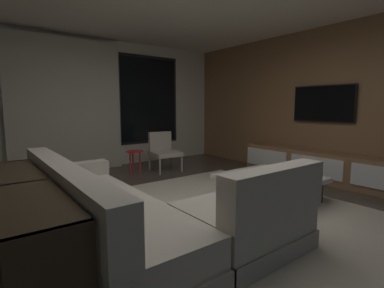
{
  "coord_description": "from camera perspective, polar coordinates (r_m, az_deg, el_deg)",
  "views": [
    {
      "loc": [
        -2.02,
        -2.43,
        1.31
      ],
      "look_at": [
        0.79,
        1.25,
        0.7
      ],
      "focal_mm": 26.88,
      "sensor_mm": 36.0,
      "label": 1
    }
  ],
  "objects": [
    {
      "name": "sectional_couch",
      "position": [
        2.77,
        -10.15,
        -14.1
      ],
      "size": [
        1.98,
        2.5,
        0.82
      ],
      "color": "#A49C8C",
      "rests_on": "floor"
    },
    {
      "name": "mounted_tv",
      "position": [
        5.65,
        24.56,
        7.28
      ],
      "size": [
        0.05,
        1.12,
        0.65
      ],
      "color": "black"
    },
    {
      "name": "back_wall_with_window",
      "position": [
        6.36,
        -19.53,
        7.42
      ],
      "size": [
        6.6,
        0.3,
        2.7
      ],
      "color": "silver",
      "rests_on": "floor"
    },
    {
      "name": "side_stool",
      "position": [
        5.63,
        -11.3,
        -2.17
      ],
      "size": [
        0.32,
        0.32,
        0.46
      ],
      "color": "red",
      "rests_on": "floor"
    },
    {
      "name": "media_wall",
      "position": [
        5.63,
        27.34,
        7.13
      ],
      "size": [
        0.12,
        7.8,
        2.7
      ],
      "color": "#8E6642",
      "rests_on": "floor"
    },
    {
      "name": "coffee_table",
      "position": [
        4.14,
        15.11,
        -8.42
      ],
      "size": [
        1.16,
        1.16,
        0.36
      ],
      "color": "#362A1B",
      "rests_on": "floor"
    },
    {
      "name": "floor",
      "position": [
        3.42,
        2.29,
        -14.95
      ],
      "size": [
        9.2,
        9.2,
        0.0
      ],
      "primitive_type": "plane",
      "color": "#473D33"
    },
    {
      "name": "accent_chair_near_window",
      "position": [
        5.88,
        -5.7,
        -1.05
      ],
      "size": [
        0.59,
        0.61,
        0.78
      ],
      "color": "#B2ADA0",
      "rests_on": "floor"
    },
    {
      "name": "console_table_behind_couch",
      "position": [
        2.6,
        -30.35,
        -13.42
      ],
      "size": [
        0.4,
        2.1,
        0.74
      ],
      "color": "#362A1B",
      "rests_on": "floor"
    },
    {
      "name": "media_console",
      "position": [
        5.5,
        24.86,
        -4.24
      ],
      "size": [
        0.46,
        3.1,
        0.52
      ],
      "color": "#8E6642",
      "rests_on": "floor"
    },
    {
      "name": "area_rug",
      "position": [
        3.57,
        7.82,
        -13.92
      ],
      "size": [
        3.2,
        3.8,
        0.01
      ],
      "primitive_type": "cube",
      "color": "beige",
      "rests_on": "floor"
    },
    {
      "name": "book_stack_on_coffee_table",
      "position": [
        4.08,
        12.75,
        -5.62
      ],
      "size": [
        0.29,
        0.2,
        0.06
      ],
      "color": "slate",
      "rests_on": "coffee_table"
    }
  ]
}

